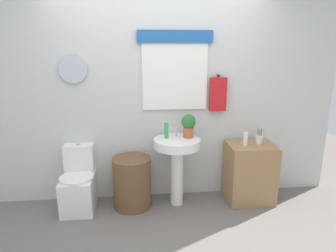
{
  "coord_description": "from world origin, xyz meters",
  "views": [
    {
      "loc": [
        -0.25,
        -2.33,
        1.83
      ],
      "look_at": [
        0.08,
        0.8,
        0.99
      ],
      "focal_mm": 31.24,
      "sensor_mm": 36.0,
      "label": 1
    }
  ],
  "objects_px": {
    "laundry_hamper": "(132,182)",
    "lotion_bottle": "(246,139)",
    "pedestal_sink": "(177,155)",
    "soap_bottle": "(166,131)",
    "toothbrush_cup": "(259,139)",
    "wooden_cabinet": "(249,173)",
    "potted_plant": "(188,125)",
    "toilet": "(79,185)"
  },
  "relations": [
    {
      "from": "laundry_hamper",
      "to": "lotion_bottle",
      "type": "xyz_separation_m",
      "value": [
        1.33,
        -0.04,
        0.5
      ]
    },
    {
      "from": "pedestal_sink",
      "to": "lotion_bottle",
      "type": "distance_m",
      "value": 0.82
    },
    {
      "from": "soap_bottle",
      "to": "pedestal_sink",
      "type": "bearing_deg",
      "value": -22.62
    },
    {
      "from": "pedestal_sink",
      "to": "toothbrush_cup",
      "type": "height_order",
      "value": "toothbrush_cup"
    },
    {
      "from": "wooden_cabinet",
      "to": "lotion_bottle",
      "type": "relative_size",
      "value": 4.43
    },
    {
      "from": "pedestal_sink",
      "to": "potted_plant",
      "type": "bearing_deg",
      "value": 23.2
    },
    {
      "from": "pedestal_sink",
      "to": "lotion_bottle",
      "type": "xyz_separation_m",
      "value": [
        0.8,
        -0.04,
        0.18
      ]
    },
    {
      "from": "laundry_hamper",
      "to": "wooden_cabinet",
      "type": "bearing_deg",
      "value": 0.0
    },
    {
      "from": "wooden_cabinet",
      "to": "potted_plant",
      "type": "bearing_deg",
      "value": 175.47
    },
    {
      "from": "pedestal_sink",
      "to": "wooden_cabinet",
      "type": "relative_size",
      "value": 1.13
    },
    {
      "from": "laundry_hamper",
      "to": "potted_plant",
      "type": "relative_size",
      "value": 2.22
    },
    {
      "from": "wooden_cabinet",
      "to": "toothbrush_cup",
      "type": "height_order",
      "value": "toothbrush_cup"
    },
    {
      "from": "toilet",
      "to": "pedestal_sink",
      "type": "distance_m",
      "value": 1.2
    },
    {
      "from": "toilet",
      "to": "potted_plant",
      "type": "relative_size",
      "value": 2.77
    },
    {
      "from": "toilet",
      "to": "laundry_hamper",
      "type": "distance_m",
      "value": 0.62
    },
    {
      "from": "toilet",
      "to": "potted_plant",
      "type": "xyz_separation_m",
      "value": [
        1.29,
        0.03,
        0.68
      ]
    },
    {
      "from": "pedestal_sink",
      "to": "laundry_hamper",
      "type": "bearing_deg",
      "value": 180.0
    },
    {
      "from": "laundry_hamper",
      "to": "soap_bottle",
      "type": "distance_m",
      "value": 0.74
    },
    {
      "from": "pedestal_sink",
      "to": "potted_plant",
      "type": "height_order",
      "value": "potted_plant"
    },
    {
      "from": "soap_bottle",
      "to": "lotion_bottle",
      "type": "bearing_deg",
      "value": -5.58
    },
    {
      "from": "lotion_bottle",
      "to": "pedestal_sink",
      "type": "bearing_deg",
      "value": 177.14
    },
    {
      "from": "potted_plant",
      "to": "toothbrush_cup",
      "type": "relative_size",
      "value": 1.47
    },
    {
      "from": "toilet",
      "to": "toothbrush_cup",
      "type": "distance_m",
      "value": 2.2
    },
    {
      "from": "lotion_bottle",
      "to": "soap_bottle",
      "type": "bearing_deg",
      "value": 174.42
    },
    {
      "from": "toilet",
      "to": "pedestal_sink",
      "type": "bearing_deg",
      "value": -1.64
    },
    {
      "from": "laundry_hamper",
      "to": "soap_bottle",
      "type": "relative_size",
      "value": 3.3
    },
    {
      "from": "potted_plant",
      "to": "wooden_cabinet",
      "type": "bearing_deg",
      "value": -4.53
    },
    {
      "from": "toothbrush_cup",
      "to": "potted_plant",
      "type": "bearing_deg",
      "value": 177.32
    },
    {
      "from": "laundry_hamper",
      "to": "pedestal_sink",
      "type": "xyz_separation_m",
      "value": [
        0.53,
        0.0,
        0.32
      ]
    },
    {
      "from": "potted_plant",
      "to": "toothbrush_cup",
      "type": "xyz_separation_m",
      "value": [
        0.85,
        -0.04,
        -0.19
      ]
    },
    {
      "from": "wooden_cabinet",
      "to": "toothbrush_cup",
      "type": "distance_m",
      "value": 0.43
    },
    {
      "from": "pedestal_sink",
      "to": "soap_bottle",
      "type": "height_order",
      "value": "soap_bottle"
    },
    {
      "from": "toothbrush_cup",
      "to": "laundry_hamper",
      "type": "bearing_deg",
      "value": -179.25
    },
    {
      "from": "lotion_bottle",
      "to": "toothbrush_cup",
      "type": "xyz_separation_m",
      "value": [
        0.19,
        0.06,
        -0.03
      ]
    },
    {
      "from": "laundry_hamper",
      "to": "potted_plant",
      "type": "distance_m",
      "value": 0.95
    },
    {
      "from": "potted_plant",
      "to": "pedestal_sink",
      "type": "bearing_deg",
      "value": -156.8
    },
    {
      "from": "potted_plant",
      "to": "lotion_bottle",
      "type": "distance_m",
      "value": 0.69
    },
    {
      "from": "pedestal_sink",
      "to": "toothbrush_cup",
      "type": "distance_m",
      "value": 1.01
    },
    {
      "from": "soap_bottle",
      "to": "lotion_bottle",
      "type": "distance_m",
      "value": 0.93
    },
    {
      "from": "laundry_hamper",
      "to": "toothbrush_cup",
      "type": "relative_size",
      "value": 3.27
    },
    {
      "from": "wooden_cabinet",
      "to": "soap_bottle",
      "type": "xyz_separation_m",
      "value": [
        -1.02,
        0.05,
        0.55
      ]
    },
    {
      "from": "toilet",
      "to": "soap_bottle",
      "type": "xyz_separation_m",
      "value": [
        1.03,
        0.02,
        0.62
      ]
    }
  ]
}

